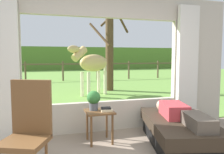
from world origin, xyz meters
TOP-DOWN VIEW (x-y plane):
  - back_wall_with_window at (0.00, 2.26)m, footprint 5.20×0.12m
  - curtain_panel_left at (-1.69, 2.12)m, footprint 0.44×0.10m
  - curtain_panel_right at (1.69, 2.12)m, footprint 0.44×0.10m
  - outdoor_pasture_lawn at (0.00, 13.16)m, footprint 36.00×21.68m
  - distant_hill_ridge at (0.00, 23.00)m, footprint 36.00×2.00m
  - recliner_sofa at (0.90, 1.18)m, footprint 1.29×1.87m
  - reclining_person at (0.90, 1.13)m, footprint 0.48×1.42m
  - rocking_chair at (-1.29, 0.88)m, footprint 0.70×0.81m
  - side_table at (-0.25, 1.68)m, footprint 0.44×0.44m
  - potted_plant at (-0.33, 1.74)m, footprint 0.22×0.22m
  - book_stack at (-0.15, 1.61)m, footprint 0.19×0.16m
  - horse at (0.55, 5.99)m, footprint 1.69×1.30m
  - pasture_tree at (1.49, 7.02)m, footprint 1.51×1.34m
  - pasture_fence_line at (0.00, 11.35)m, footprint 16.10×0.10m

SIDE VIEW (x-z plane):
  - outdoor_pasture_lawn at x=0.00m, z-range 0.00..0.02m
  - recliner_sofa at x=0.90m, z-range 0.01..0.43m
  - side_table at x=-0.25m, z-range 0.17..0.69m
  - reclining_person at x=0.90m, z-range 0.41..0.63m
  - rocking_chair at x=-1.29m, z-range -0.01..1.11m
  - book_stack at x=-0.15m, z-range 0.52..0.58m
  - potted_plant at x=-0.33m, z-range 0.54..0.86m
  - pasture_fence_line at x=0.00m, z-range 0.19..1.29m
  - horse at x=0.55m, z-range 0.29..2.02m
  - curtain_panel_left at x=-1.69m, z-range 0.00..2.40m
  - curtain_panel_right at x=1.69m, z-range 0.00..2.40m
  - distant_hill_ridge at x=0.00m, z-range 0.00..2.40m
  - back_wall_with_window at x=0.00m, z-range -0.03..2.52m
  - pasture_tree at x=1.49m, z-range -0.16..3.34m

